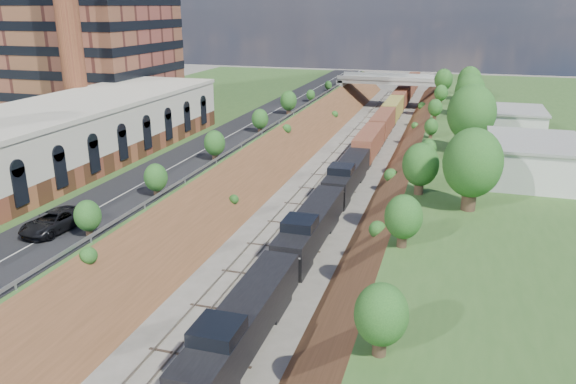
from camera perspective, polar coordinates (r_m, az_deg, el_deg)
name	(u,v)px	position (r m, az deg, el deg)	size (l,w,h in m)	color
platform_left	(117,148)	(88.03, -16.95, 4.33)	(44.00, 180.00, 5.00)	#365A25
embankment_left	(256,176)	(78.86, -3.31, 1.64)	(7.07, 180.00, 7.07)	brown
embankment_right	(415,190)	(74.49, 12.80, 0.18)	(7.07, 180.00, 7.07)	brown
rail_left_track	(314,180)	(76.45, 2.62, 1.18)	(1.58, 180.00, 0.18)	gray
rail_right_track	(351,184)	(75.41, 6.45, 0.83)	(1.58, 180.00, 0.18)	gray
road	(225,139)	(79.19, -6.45, 5.41)	(8.00, 180.00, 0.10)	black
guardrail	(252,137)	(77.40, -3.71, 5.56)	(0.10, 171.00, 0.70)	#99999E
commercial_building	(37,144)	(66.74, -24.13, 4.50)	(14.30, 62.30, 7.00)	brown
overpass	(391,86)	(134.86, 10.42, 10.55)	(24.50, 8.30, 7.40)	gray
white_building_near	(533,161)	(65.27, 23.64, 2.91)	(9.00, 12.00, 4.00)	silver
white_building_far	(513,123)	(86.64, 21.86, 6.51)	(8.00, 10.00, 3.60)	silver
tree_right_large	(473,164)	(52.56, 18.25, 2.76)	(5.25, 5.25, 7.61)	#473323
tree_left_crest	(53,235)	(43.89, -22.75, -4.05)	(2.45, 2.45, 3.55)	#473323
freight_train	(382,125)	(102.14, 9.50, 6.76)	(2.90, 148.06, 4.55)	black
suv	(54,221)	(49.88, -22.66, -2.75)	(2.77, 6.02, 1.67)	black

